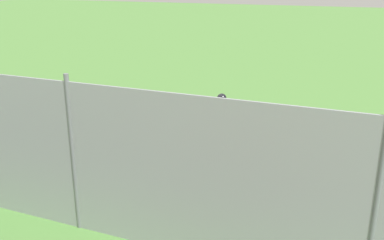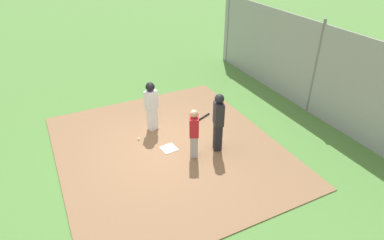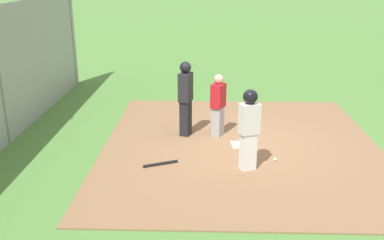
{
  "view_description": "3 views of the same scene",
  "coord_description": "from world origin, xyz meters",
  "views": [
    {
      "loc": [
        5.36,
        -12.22,
        5.13
      ],
      "look_at": [
        0.5,
        -0.43,
        0.92
      ],
      "focal_mm": 41.01,
      "sensor_mm": 36.0,
      "label": 1
    },
    {
      "loc": [
        -7.67,
        3.01,
        5.95
      ],
      "look_at": [
        -0.05,
        -0.76,
        0.88
      ],
      "focal_mm": 30.86,
      "sensor_mm": 36.0,
      "label": 2
    },
    {
      "loc": [
        9.56,
        -0.84,
        3.92
      ],
      "look_at": [
        -0.05,
        -1.15,
        0.62
      ],
      "focal_mm": 40.98,
      "sensor_mm": 36.0,
      "label": 3
    }
  ],
  "objects": [
    {
      "name": "baseball",
      "position": [
        0.88,
        0.67,
        0.07
      ],
      "size": [
        0.07,
        0.07,
        0.07
      ],
      "primitive_type": "sphere",
      "color": "white",
      "rests_on": "dirt_infield"
    },
    {
      "name": "baseball_bat",
      "position": [
        1.17,
        -1.78,
        0.06
      ],
      "size": [
        0.35,
        0.72,
        0.06
      ],
      "primitive_type": "cylinder",
      "rotation": [
        0.0,
        1.57,
        1.98
      ],
      "color": "black",
      "rests_on": "dirt_infield"
    },
    {
      "name": "catcher",
      "position": [
        -0.64,
        -0.54,
        0.82
      ],
      "size": [
        0.45,
        0.4,
        1.54
      ],
      "rotation": [
        0.0,
        0.0,
        1.13
      ],
      "color": "#9E9EA3",
      "rests_on": "dirt_infield"
    },
    {
      "name": "dirt_infield",
      "position": [
        0.0,
        0.0,
        0.01
      ],
      "size": [
        7.2,
        6.4,
        0.03
      ],
      "primitive_type": "cube",
      "color": "#896647",
      "rests_on": "ground_plane"
    },
    {
      "name": "ground_plane",
      "position": [
        0.0,
        0.0,
        0.0
      ],
      "size": [
        140.0,
        140.0,
        0.0
      ],
      "primitive_type": "plane",
      "color": "#51843D"
    },
    {
      "name": "home_plate",
      "position": [
        0.0,
        0.0,
        0.04
      ],
      "size": [
        0.48,
        0.48,
        0.02
      ],
      "primitive_type": "cube",
      "rotation": [
        0.0,
        0.0,
        0.11
      ],
      "color": "white",
      "rests_on": "dirt_infield"
    },
    {
      "name": "umpire",
      "position": [
        -0.64,
        -1.33,
        1.01
      ],
      "size": [
        0.44,
        0.36,
        1.84
      ],
      "rotation": [
        0.0,
        0.0,
        1.26
      ],
      "color": "black",
      "rests_on": "dirt_infield"
    },
    {
      "name": "runner",
      "position": [
        1.29,
        0.03,
        1.0
      ],
      "size": [
        0.38,
        0.45,
        1.69
      ],
      "rotation": [
        0.0,
        0.0,
        3.5
      ],
      "color": "silver",
      "rests_on": "dirt_infield"
    }
  ]
}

